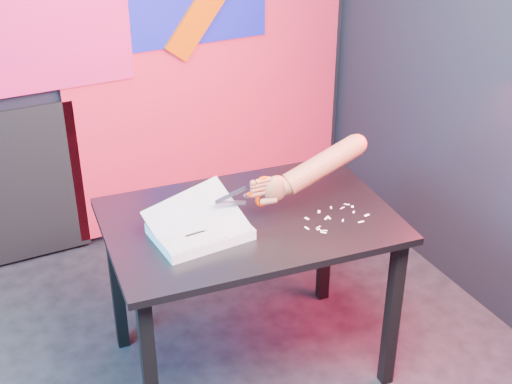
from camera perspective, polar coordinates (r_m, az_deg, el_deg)
room at (r=2.25m, az=-4.71°, el=6.62°), size 3.01×3.01×2.71m
backdrop at (r=3.71m, az=-12.25°, el=8.75°), size 2.88×0.05×2.08m
work_table at (r=2.87m, az=-0.54°, el=-3.72°), size 1.20×0.86×0.75m
printout_stack at (r=2.70m, az=-4.51°, el=-3.10°), size 0.38×0.28×0.18m
scissors at (r=2.73m, az=0.27°, el=-0.03°), size 0.23×0.02×0.13m
hand_forearm at (r=2.81m, az=4.73°, el=1.91°), size 0.50×0.10×0.21m
paper_clippings at (r=2.83m, az=6.27°, el=-2.06°), size 0.28×0.17×0.00m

